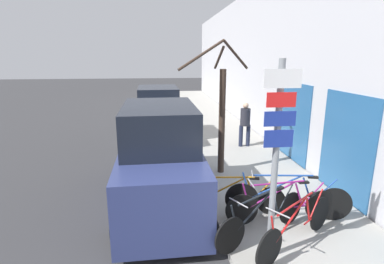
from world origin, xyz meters
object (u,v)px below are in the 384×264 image
object	(u,v)px
bicycle_2	(282,205)
street_tree	(221,112)
parked_car_0	(160,160)
bicycle_0	(297,227)
pedestrian_near	(245,121)
bicycle_1	(263,218)
bicycle_4	(236,197)
parked_car_1	(158,116)
signpost	(276,153)
bicycle_3	(287,199)

from	to	relation	value
bicycle_2	street_tree	size ratio (longest dim) A/B	0.62
parked_car_0	street_tree	bearing A→B (deg)	39.12
bicycle_0	bicycle_2	xyz separation A→B (m)	(0.06, 0.80, -0.01)
pedestrian_near	bicycle_2	bearing A→B (deg)	78.67
bicycle_0	bicycle_1	world-z (taller)	bicycle_0
bicycle_4	street_tree	size ratio (longest dim) A/B	0.55
pedestrian_near	street_tree	bearing A→B (deg)	56.44
bicycle_4	parked_car_1	distance (m)	7.05
bicycle_1	pedestrian_near	distance (m)	6.02
bicycle_4	parked_car_1	size ratio (longest dim) A/B	0.45
parked_car_0	bicycle_2	bearing A→B (deg)	-31.62
pedestrian_near	signpost	bearing A→B (deg)	74.47
bicycle_1	bicycle_3	xyz separation A→B (m)	(0.75, 0.64, 0.02)
bicycle_0	bicycle_3	bearing A→B (deg)	-48.78
bicycle_0	bicycle_3	size ratio (longest dim) A/B	0.77
signpost	street_tree	world-z (taller)	street_tree
signpost	bicycle_0	distance (m)	1.58
signpost	parked_car_0	size ratio (longest dim) A/B	0.68
bicycle_3	signpost	bearing A→B (deg)	159.24
bicycle_1	parked_car_1	size ratio (longest dim) A/B	0.45
bicycle_3	parked_car_1	xyz separation A→B (m)	(-2.64, 7.17, 0.45)
signpost	bicycle_2	bearing A→B (deg)	58.04
signpost	parked_car_1	world-z (taller)	signpost
street_tree	parked_car_0	bearing A→B (deg)	-140.03
bicycle_3	street_tree	bearing A→B (deg)	31.28
bicycle_3	parked_car_0	size ratio (longest dim) A/B	0.53
parked_car_0	bicycle_4	bearing A→B (deg)	-30.82
bicycle_1	parked_car_1	xyz separation A→B (m)	(-1.89, 7.81, 0.47)
signpost	pedestrian_near	distance (m)	6.64
bicycle_1	bicycle_4	size ratio (longest dim) A/B	1.00
bicycle_2	pedestrian_near	distance (m)	5.49
bicycle_2	bicycle_4	world-z (taller)	bicycle_2
bicycle_2	street_tree	distance (m)	3.32
bicycle_3	street_tree	distance (m)	3.19
parked_car_1	pedestrian_near	bearing A→B (deg)	-32.59
signpost	bicycle_1	xyz separation A→B (m)	(0.08, 0.58, -1.46)
bicycle_2	parked_car_1	distance (m)	7.78
parked_car_0	parked_car_1	world-z (taller)	parked_car_0
bicycle_0	parked_car_0	world-z (taller)	parked_car_0
bicycle_2	bicycle_0	bearing A→B (deg)	176.54
bicycle_3	bicycle_2	bearing A→B (deg)	148.69
bicycle_3	bicycle_4	distance (m)	1.07
bicycle_0	bicycle_3	xyz separation A→B (m)	(0.25, 1.00, 0.02)
bicycle_3	parked_car_1	distance (m)	7.65
bicycle_3	parked_car_1	size ratio (longest dim) A/B	0.56
signpost	pedestrian_near	world-z (taller)	signpost
bicycle_4	pedestrian_near	bearing A→B (deg)	-5.42
street_tree	bicycle_0	bearing A→B (deg)	-80.63
parked_car_0	street_tree	distance (m)	2.46
bicycle_1	parked_car_1	world-z (taller)	parked_car_1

